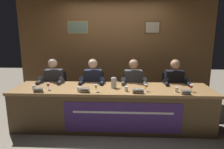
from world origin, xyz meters
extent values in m
plane|color=gray|center=(0.00, 0.00, 0.00)|extent=(12.00, 12.00, 0.00)
cube|color=brown|center=(0.00, 1.52, 1.30)|extent=(4.86, 0.12, 2.60)
cube|color=tan|center=(-0.92, 1.46, 1.87)|extent=(0.51, 0.02, 0.31)
cube|color=slate|center=(-0.92, 1.45, 1.87)|extent=(0.47, 0.01, 0.27)
cube|color=#4C3319|center=(0.92, 1.46, 1.87)|extent=(0.37, 0.02, 0.29)
cube|color=tan|center=(0.92, 1.45, 1.87)|extent=(0.33, 0.01, 0.25)
cube|color=olive|center=(0.00, 0.00, 0.73)|extent=(3.66, 0.86, 0.05)
cube|color=brown|center=(0.00, -0.41, 0.35)|extent=(3.60, 0.04, 0.70)
cube|color=brown|center=(-1.78, 0.00, 0.35)|extent=(0.08, 0.78, 0.70)
cube|color=brown|center=(1.78, 0.00, 0.35)|extent=(0.08, 0.78, 0.70)
cube|color=#4C2D7A|center=(0.20, -0.43, 0.35)|extent=(1.98, 0.01, 0.54)
cube|color=white|center=(0.20, -0.44, 0.45)|extent=(1.69, 0.00, 0.04)
cylinder|color=black|center=(-1.26, 0.53, 0.01)|extent=(0.44, 0.44, 0.02)
cylinder|color=black|center=(-1.26, 0.53, 0.23)|extent=(0.05, 0.05, 0.41)
cube|color=#232328|center=(-1.26, 0.53, 0.45)|extent=(0.44, 0.44, 0.03)
cube|color=#232328|center=(-1.26, 0.73, 0.68)|extent=(0.40, 0.05, 0.44)
cylinder|color=black|center=(-1.36, 0.18, 0.23)|extent=(0.10, 0.10, 0.46)
cylinder|color=black|center=(-1.16, 0.18, 0.23)|extent=(0.10, 0.10, 0.46)
cylinder|color=black|center=(-1.36, 0.33, 0.51)|extent=(0.13, 0.34, 0.13)
cylinder|color=black|center=(-1.16, 0.33, 0.51)|extent=(0.13, 0.34, 0.13)
cube|color=#38383D|center=(-1.26, 0.50, 0.75)|extent=(0.36, 0.20, 0.48)
sphere|color=beige|center=(-1.26, 0.48, 1.13)|extent=(0.19, 0.19, 0.19)
sphere|color=black|center=(-1.26, 0.49, 1.14)|extent=(0.17, 0.17, 0.17)
cylinder|color=#38383D|center=(-1.47, 0.40, 0.77)|extent=(0.09, 0.30, 0.25)
cylinder|color=#38383D|center=(-1.05, 0.40, 0.77)|extent=(0.09, 0.30, 0.25)
cylinder|color=#38383D|center=(-1.47, 0.24, 0.78)|extent=(0.07, 0.24, 0.07)
cylinder|color=#38383D|center=(-1.05, 0.24, 0.78)|extent=(0.07, 0.24, 0.07)
cube|color=white|center=(-1.25, -0.35, 0.79)|extent=(0.18, 0.03, 0.08)
cube|color=white|center=(-1.25, -0.32, 0.79)|extent=(0.18, 0.03, 0.08)
cube|color=black|center=(-1.25, -0.35, 0.79)|extent=(0.13, 0.01, 0.01)
cylinder|color=white|center=(-1.14, -0.17, 0.76)|extent=(0.06, 0.06, 0.00)
cylinder|color=white|center=(-1.14, -0.17, 0.79)|extent=(0.01, 0.01, 0.05)
cone|color=white|center=(-1.14, -0.17, 0.85)|extent=(0.06, 0.06, 0.06)
cylinder|color=#B21E2D|center=(-1.14, -0.17, 0.84)|extent=(0.04, 0.04, 0.04)
cylinder|color=silver|center=(-1.38, -0.21, 0.80)|extent=(0.06, 0.06, 0.08)
cylinder|color=silver|center=(-1.38, -0.21, 0.78)|extent=(0.05, 0.05, 0.05)
cylinder|color=black|center=(-0.42, 0.53, 0.01)|extent=(0.44, 0.44, 0.02)
cylinder|color=black|center=(-0.42, 0.53, 0.23)|extent=(0.05, 0.05, 0.41)
cube|color=#232328|center=(-0.42, 0.53, 0.45)|extent=(0.44, 0.44, 0.03)
cube|color=#232328|center=(-0.42, 0.73, 0.68)|extent=(0.40, 0.05, 0.44)
cylinder|color=black|center=(-0.52, 0.18, 0.23)|extent=(0.10, 0.10, 0.46)
cylinder|color=black|center=(-0.32, 0.18, 0.23)|extent=(0.10, 0.10, 0.46)
cylinder|color=black|center=(-0.52, 0.33, 0.51)|extent=(0.13, 0.34, 0.13)
cylinder|color=black|center=(-0.32, 0.33, 0.51)|extent=(0.13, 0.34, 0.13)
cube|color=#1E2338|center=(-0.42, 0.50, 0.75)|extent=(0.36, 0.20, 0.48)
sphere|color=beige|center=(-0.42, 0.48, 1.13)|extent=(0.19, 0.19, 0.19)
sphere|color=#593819|center=(-0.42, 0.49, 1.14)|extent=(0.17, 0.17, 0.17)
cylinder|color=#1E2338|center=(-0.63, 0.40, 0.77)|extent=(0.09, 0.30, 0.25)
cylinder|color=#1E2338|center=(-0.21, 0.40, 0.77)|extent=(0.09, 0.30, 0.25)
cylinder|color=#1E2338|center=(-0.63, 0.24, 0.78)|extent=(0.07, 0.24, 0.07)
cylinder|color=#1E2338|center=(-0.21, 0.24, 0.78)|extent=(0.07, 0.24, 0.07)
cube|color=white|center=(-0.46, -0.33, 0.79)|extent=(0.18, 0.03, 0.08)
cube|color=white|center=(-0.46, -0.29, 0.79)|extent=(0.18, 0.03, 0.08)
cube|color=black|center=(-0.46, -0.33, 0.79)|extent=(0.13, 0.01, 0.01)
cylinder|color=white|center=(-0.27, -0.25, 0.76)|extent=(0.06, 0.06, 0.00)
cylinder|color=white|center=(-0.27, -0.25, 0.79)|extent=(0.01, 0.01, 0.05)
cone|color=white|center=(-0.27, -0.25, 0.85)|extent=(0.06, 0.06, 0.06)
cylinder|color=yellow|center=(-0.27, -0.25, 0.84)|extent=(0.04, 0.04, 0.04)
cylinder|color=silver|center=(-0.56, -0.27, 0.80)|extent=(0.06, 0.06, 0.08)
cylinder|color=silver|center=(-0.56, -0.27, 0.78)|extent=(0.05, 0.05, 0.05)
cylinder|color=black|center=(0.42, 0.53, 0.01)|extent=(0.44, 0.44, 0.02)
cylinder|color=black|center=(0.42, 0.53, 0.23)|extent=(0.05, 0.05, 0.41)
cube|color=#232328|center=(0.42, 0.53, 0.45)|extent=(0.44, 0.44, 0.03)
cube|color=#232328|center=(0.42, 0.73, 0.68)|extent=(0.40, 0.05, 0.44)
cylinder|color=black|center=(0.32, 0.18, 0.23)|extent=(0.10, 0.10, 0.46)
cylinder|color=black|center=(0.52, 0.18, 0.23)|extent=(0.10, 0.10, 0.46)
cylinder|color=black|center=(0.32, 0.33, 0.51)|extent=(0.13, 0.34, 0.13)
cylinder|color=black|center=(0.52, 0.33, 0.51)|extent=(0.13, 0.34, 0.13)
cube|color=#38383D|center=(0.42, 0.50, 0.75)|extent=(0.36, 0.20, 0.48)
sphere|color=tan|center=(0.42, 0.48, 1.13)|extent=(0.19, 0.19, 0.19)
sphere|color=#331E0F|center=(0.42, 0.49, 1.14)|extent=(0.17, 0.17, 0.17)
cylinder|color=#38383D|center=(0.21, 0.40, 0.77)|extent=(0.09, 0.30, 0.25)
cylinder|color=#38383D|center=(0.63, 0.40, 0.77)|extent=(0.09, 0.30, 0.25)
cylinder|color=#38383D|center=(0.21, 0.24, 0.78)|extent=(0.07, 0.24, 0.07)
cylinder|color=#38383D|center=(0.63, 0.24, 0.78)|extent=(0.07, 0.24, 0.07)
cube|color=white|center=(0.46, -0.34, 0.79)|extent=(0.20, 0.03, 0.08)
cube|color=white|center=(0.46, -0.30, 0.79)|extent=(0.20, 0.03, 0.08)
cube|color=black|center=(0.46, -0.34, 0.79)|extent=(0.14, 0.01, 0.01)
cylinder|color=white|center=(0.60, -0.19, 0.76)|extent=(0.06, 0.06, 0.00)
cylinder|color=white|center=(0.60, -0.19, 0.79)|extent=(0.01, 0.01, 0.05)
cone|color=white|center=(0.60, -0.19, 0.85)|extent=(0.06, 0.06, 0.06)
cylinder|color=yellow|center=(0.60, -0.19, 0.84)|extent=(0.04, 0.04, 0.04)
cylinder|color=silver|center=(0.26, -0.20, 0.80)|extent=(0.06, 0.06, 0.08)
cylinder|color=silver|center=(0.26, -0.20, 0.78)|extent=(0.05, 0.05, 0.05)
cylinder|color=black|center=(1.26, 0.53, 0.01)|extent=(0.44, 0.44, 0.02)
cylinder|color=black|center=(1.26, 0.53, 0.23)|extent=(0.05, 0.05, 0.41)
cube|color=#232328|center=(1.26, 0.53, 0.45)|extent=(0.44, 0.44, 0.03)
cube|color=#232328|center=(1.26, 0.73, 0.68)|extent=(0.40, 0.05, 0.44)
cylinder|color=black|center=(1.16, 0.18, 0.23)|extent=(0.10, 0.10, 0.46)
cylinder|color=black|center=(1.36, 0.18, 0.23)|extent=(0.10, 0.10, 0.46)
cylinder|color=black|center=(1.16, 0.33, 0.51)|extent=(0.13, 0.34, 0.13)
cylinder|color=black|center=(1.36, 0.33, 0.51)|extent=(0.13, 0.34, 0.13)
cube|color=black|center=(1.26, 0.50, 0.75)|extent=(0.36, 0.20, 0.48)
sphere|color=tan|center=(1.26, 0.48, 1.13)|extent=(0.19, 0.19, 0.19)
sphere|color=#593819|center=(1.26, 0.49, 1.14)|extent=(0.17, 0.17, 0.17)
cylinder|color=black|center=(1.05, 0.40, 0.77)|extent=(0.09, 0.30, 0.25)
cylinder|color=black|center=(1.47, 0.40, 0.77)|extent=(0.09, 0.30, 0.25)
cylinder|color=black|center=(1.05, 0.24, 0.78)|extent=(0.07, 0.24, 0.07)
cylinder|color=black|center=(1.47, 0.24, 0.78)|extent=(0.07, 0.24, 0.07)
cube|color=white|center=(1.24, -0.36, 0.79)|extent=(0.16, 0.03, 0.08)
cube|color=white|center=(1.24, -0.33, 0.79)|extent=(0.16, 0.03, 0.08)
cube|color=black|center=(1.24, -0.36, 0.79)|extent=(0.11, 0.01, 0.01)
cylinder|color=white|center=(1.38, -0.18, 0.76)|extent=(0.06, 0.06, 0.00)
cylinder|color=white|center=(1.38, -0.18, 0.79)|extent=(0.01, 0.01, 0.05)
cone|color=white|center=(1.38, -0.18, 0.85)|extent=(0.06, 0.06, 0.06)
cylinder|color=#B21E2D|center=(1.38, -0.18, 0.84)|extent=(0.04, 0.04, 0.04)
cylinder|color=silver|center=(1.12, -0.21, 0.80)|extent=(0.06, 0.06, 0.08)
cylinder|color=silver|center=(1.12, -0.21, 0.78)|extent=(0.05, 0.05, 0.05)
cylinder|color=silver|center=(0.03, -0.01, 0.84)|extent=(0.10, 0.10, 0.18)
cylinder|color=silver|center=(0.03, -0.01, 0.94)|extent=(0.09, 0.09, 0.01)
sphere|color=silver|center=(0.03, -0.01, 0.95)|extent=(0.02, 0.02, 0.02)
torus|color=silver|center=(0.10, -0.01, 0.85)|extent=(0.07, 0.01, 0.07)
camera|label=1|loc=(0.17, -3.53, 1.77)|focal=31.73mm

